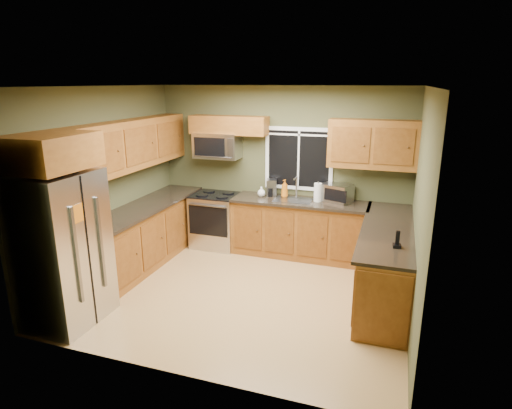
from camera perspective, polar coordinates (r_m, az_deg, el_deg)
The scene contains 29 objects.
floor at distance 5.93m, azimuth -1.56°, elevation -11.59°, with size 4.20×4.20×0.00m, color #B1844D.
ceiling at distance 5.26m, azimuth -1.79°, elevation 15.47°, with size 4.20×4.20×0.00m, color white.
back_wall at distance 7.11m, azimuth 3.33°, elevation 4.65°, with size 4.20×4.20×0.00m, color #454729.
front_wall at distance 3.88m, azimuth -10.87°, elevation -5.44°, with size 4.20×4.20×0.00m, color #454729.
left_wall at distance 6.45m, azimuth -19.49°, elevation 2.57°, with size 3.60×3.60×0.00m, color #454729.
right_wall at distance 5.14m, azimuth 20.91°, elevation -0.89°, with size 3.60×3.60×0.00m, color #454729.
window at distance 6.99m, azimuth 5.71°, elevation 6.09°, with size 1.12×0.03×1.02m.
base_cabinets_left at distance 6.90m, azimuth -14.43°, elevation -3.97°, with size 0.60×2.65×0.90m, color brown.
countertop_left at distance 6.75m, azimuth -14.52°, elevation -0.24°, with size 0.65×2.65×0.04m, color black.
base_cabinets_back at distance 6.97m, azimuth 5.86°, elevation -3.31°, with size 2.17×0.60×0.90m, color brown.
countertop_back at distance 6.81m, azimuth 5.92°, elevation 0.36°, with size 2.17×0.65×0.04m, color black.
base_cabinets_peninsula at distance 5.94m, azimuth 16.99°, elevation -7.50°, with size 0.60×2.52×0.90m.
countertop_peninsula at distance 5.78m, azimuth 17.12°, elevation -3.17°, with size 0.65×2.50×0.04m, color black.
upper_cabinets_left at distance 6.64m, azimuth -16.26°, elevation 7.69°, with size 0.33×2.65×0.72m, color brown.
upper_cabinets_back_left at distance 7.12m, azimuth -3.66°, elevation 10.52°, with size 1.30×0.33×0.30m, color brown.
upper_cabinets_back_right at distance 6.64m, azimuth 15.30°, elevation 7.76°, with size 1.30×0.33×0.72m, color brown.
upper_cabinet_over_fridge at distance 5.13m, azimuth -25.80°, elevation 6.37°, with size 0.72×0.90×0.38m, color brown.
refrigerator at distance 5.41m, azimuth -24.34°, elevation -5.48°, with size 0.74×0.90×1.80m.
range at distance 7.38m, azimuth -5.36°, elevation -2.05°, with size 0.76×0.69×0.94m.
microwave at distance 7.21m, azimuth -5.18°, elevation 7.83°, with size 0.76×0.41×0.42m.
sink at distance 6.84m, azimuth 5.02°, elevation 0.74°, with size 0.60×0.42×0.36m.
toaster_oven at distance 6.81m, azimuth 10.72°, elevation 1.55°, with size 0.54×0.48×0.28m.
coffee_maker at distance 7.05m, azimuth 2.09°, elevation 2.20°, with size 0.20×0.24×0.27m.
kettle at distance 7.06m, azimuth 2.12°, elevation 2.19°, with size 0.16×0.16×0.26m.
paper_towel_roll at distance 6.76m, azimuth 8.25°, elevation 1.62°, with size 0.14×0.14×0.32m.
soap_bottle_a at distance 6.96m, azimuth 3.84°, elevation 2.16°, with size 0.11×0.11×0.29m, color #C86612.
soap_bottle_b at distance 6.85m, azimuth 8.52°, elevation 1.39°, with size 0.09×0.09×0.20m, color white.
soap_bottle_c at distance 7.00m, azimuth 0.73°, elevation 1.74°, with size 0.13×0.13×0.16m, color white.
cordless_phone at distance 5.12m, azimuth 18.30°, elevation -4.84°, with size 0.10×0.10×0.20m.
Camera 1 is at (1.82, -4.93, 2.75)m, focal length 30.00 mm.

